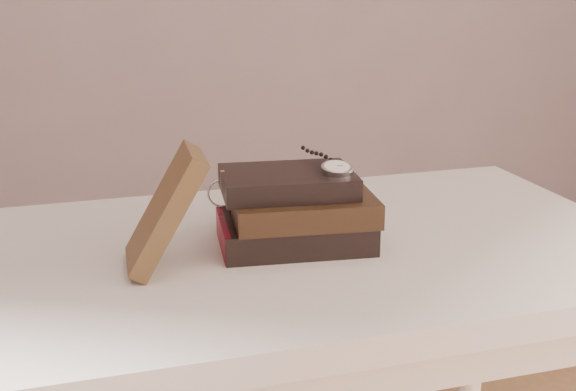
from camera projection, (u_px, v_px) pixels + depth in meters
name	position (u px, v px, depth m)	size (l,w,h in m)	color
table	(307.00, 299.00, 1.13)	(1.00, 0.60, 0.75)	beige
book_stack	(295.00, 211.00, 1.08)	(0.23, 0.17, 0.11)	black
journal	(165.00, 210.00, 0.99)	(0.03, 0.11, 0.17)	#3B2816
pocket_watch	(335.00, 167.00, 1.06)	(0.05, 0.15, 0.02)	silver
eyeglasses	(236.00, 192.00, 1.13)	(0.10, 0.11, 0.04)	silver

